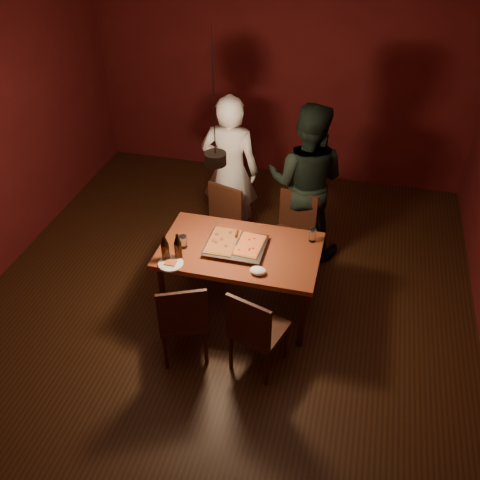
% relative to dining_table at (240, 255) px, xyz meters
% --- Properties ---
extents(room_shell, '(6.00, 6.00, 6.00)m').
position_rel_dining_table_xyz_m(room_shell, '(-0.17, -0.14, 0.72)').
color(room_shell, '#351E0E').
rests_on(room_shell, ground).
extents(dining_table, '(1.50, 0.90, 0.75)m').
position_rel_dining_table_xyz_m(dining_table, '(0.00, 0.00, 0.00)').
color(dining_table, brown).
rests_on(dining_table, floor).
extents(chair_far_left, '(0.53, 0.53, 0.49)m').
position_rel_dining_table_xyz_m(chair_far_left, '(-0.40, 0.73, -0.14)').
color(chair_far_left, '#38190F').
rests_on(chair_far_left, floor).
extents(chair_far_right, '(0.50, 0.50, 0.49)m').
position_rel_dining_table_xyz_m(chair_far_right, '(0.39, 0.79, -0.14)').
color(chair_far_right, '#38190F').
rests_on(chair_far_right, floor).
extents(chair_near_left, '(0.55, 0.55, 0.49)m').
position_rel_dining_table_xyz_m(chair_near_left, '(-0.32, -0.77, -0.14)').
color(chair_near_left, '#38190F').
rests_on(chair_near_left, floor).
extents(chair_near_right, '(0.53, 0.53, 0.49)m').
position_rel_dining_table_xyz_m(chair_near_right, '(0.31, -0.75, -0.14)').
color(chair_near_right, '#38190F').
rests_on(chair_near_right, floor).
extents(pizza_tray, '(0.55, 0.45, 0.05)m').
position_rel_dining_table_xyz_m(pizza_tray, '(-0.04, -0.01, 0.10)').
color(pizza_tray, silver).
rests_on(pizza_tray, dining_table).
extents(pizza_meat, '(0.27, 0.42, 0.02)m').
position_rel_dining_table_xyz_m(pizza_meat, '(-0.16, -0.00, 0.13)').
color(pizza_meat, maroon).
rests_on(pizza_meat, pizza_tray).
extents(pizza_cheese, '(0.26, 0.39, 0.02)m').
position_rel_dining_table_xyz_m(pizza_cheese, '(0.09, 0.00, 0.13)').
color(pizza_cheese, gold).
rests_on(pizza_cheese, pizza_tray).
extents(spatula, '(0.11, 0.25, 0.04)m').
position_rel_dining_table_xyz_m(spatula, '(-0.05, 0.01, 0.14)').
color(spatula, silver).
rests_on(spatula, pizza_tray).
extents(beer_bottle_a, '(0.07, 0.07, 0.28)m').
position_rel_dining_table_xyz_m(beer_bottle_a, '(-0.61, -0.33, 0.21)').
color(beer_bottle_a, black).
rests_on(beer_bottle_a, dining_table).
extents(beer_bottle_b, '(0.07, 0.07, 0.27)m').
position_rel_dining_table_xyz_m(beer_bottle_b, '(-0.51, -0.28, 0.21)').
color(beer_bottle_b, black).
rests_on(beer_bottle_b, dining_table).
extents(water_glass_left, '(0.08, 0.08, 0.12)m').
position_rel_dining_table_xyz_m(water_glass_left, '(-0.52, -0.11, 0.14)').
color(water_glass_left, silver).
rests_on(water_glass_left, dining_table).
extents(water_glass_right, '(0.07, 0.07, 0.14)m').
position_rel_dining_table_xyz_m(water_glass_right, '(0.64, 0.28, 0.14)').
color(water_glass_right, silver).
rests_on(water_glass_right, dining_table).
extents(plate_slice, '(0.23, 0.23, 0.03)m').
position_rel_dining_table_xyz_m(plate_slice, '(-0.55, -0.38, 0.08)').
color(plate_slice, white).
rests_on(plate_slice, dining_table).
extents(napkin, '(0.15, 0.11, 0.06)m').
position_rel_dining_table_xyz_m(napkin, '(0.24, -0.31, 0.10)').
color(napkin, white).
rests_on(napkin, dining_table).
extents(diner_white, '(0.65, 0.44, 1.77)m').
position_rel_dining_table_xyz_m(diner_white, '(-0.41, 1.17, 0.21)').
color(diner_white, silver).
rests_on(diner_white, floor).
extents(diner_dark, '(0.91, 0.73, 1.77)m').
position_rel_dining_table_xyz_m(diner_dark, '(0.44, 1.14, 0.21)').
color(diner_dark, black).
rests_on(diner_dark, floor).
extents(pendant_lamp, '(0.18, 0.18, 1.10)m').
position_rel_dining_table_xyz_m(pendant_lamp, '(-0.17, -0.14, 1.08)').
color(pendant_lamp, black).
rests_on(pendant_lamp, ceiling).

